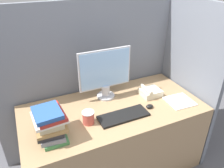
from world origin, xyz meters
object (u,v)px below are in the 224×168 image
(book_stack, at_px, (50,124))
(desk_telephone, at_px, (150,92))
(keyboard, at_px, (123,116))
(mouse, at_px, (150,106))
(monitor, at_px, (105,75))
(coffee_cup, at_px, (88,117))

(book_stack, distance_m, desk_telephone, 1.02)
(book_stack, bearing_deg, keyboard, -1.10)
(mouse, xyz_separation_m, desk_telephone, (0.12, 0.18, 0.02))
(desk_telephone, bearing_deg, monitor, 158.91)
(desk_telephone, bearing_deg, keyboard, -153.09)
(book_stack, bearing_deg, mouse, 0.44)
(monitor, distance_m, coffee_cup, 0.46)
(keyboard, bearing_deg, mouse, 3.78)
(mouse, distance_m, desk_telephone, 0.22)
(keyboard, relative_size, book_stack, 1.48)
(coffee_cup, relative_size, book_stack, 0.37)
(monitor, bearing_deg, book_stack, -149.33)
(monitor, xyz_separation_m, coffee_cup, (-0.29, -0.31, -0.19))
(monitor, distance_m, book_stack, 0.70)
(monitor, height_order, desk_telephone, monitor)
(mouse, bearing_deg, keyboard, -176.22)
(book_stack, bearing_deg, coffee_cup, 6.68)
(monitor, bearing_deg, mouse, -50.12)
(monitor, relative_size, coffee_cup, 4.63)
(mouse, xyz_separation_m, book_stack, (-0.88, -0.01, 0.11))
(coffee_cup, bearing_deg, book_stack, -173.32)
(desk_telephone, bearing_deg, book_stack, -169.17)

